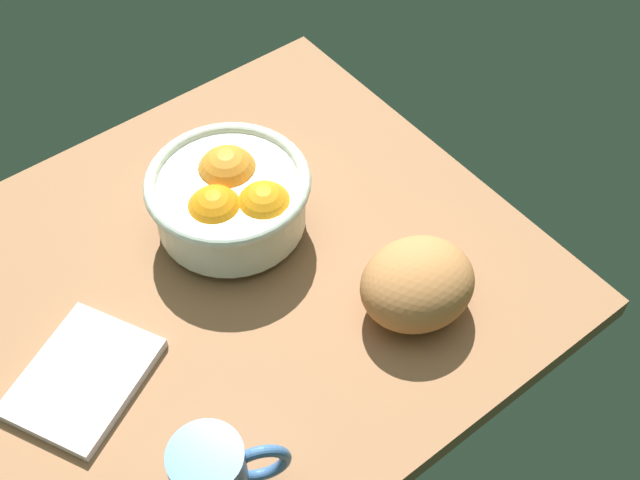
% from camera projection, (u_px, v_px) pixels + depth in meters
% --- Properties ---
extents(ground_plane, '(0.69, 0.64, 0.03)m').
position_uv_depth(ground_plane, '(237.00, 281.00, 1.01)').
color(ground_plane, '#966644').
extents(fruit_bowl, '(0.20, 0.20, 0.11)m').
position_uv_depth(fruit_bowl, '(231.00, 198.00, 1.00)').
color(fruit_bowl, silver).
rests_on(fruit_bowl, ground).
extents(bread_loaf, '(0.15, 0.14, 0.09)m').
position_uv_depth(bread_loaf, '(417.00, 284.00, 0.93)').
color(bread_loaf, '#BF7C45').
rests_on(bread_loaf, ground).
extents(napkin_folded, '(0.19, 0.18, 0.01)m').
position_uv_depth(napkin_folded, '(83.00, 378.00, 0.90)').
color(napkin_folded, silver).
rests_on(napkin_folded, ground).
extents(mug, '(0.11, 0.08, 0.09)m').
position_uv_depth(mug, '(214.00, 474.00, 0.79)').
color(mug, '#406CA5').
rests_on(mug, ground).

